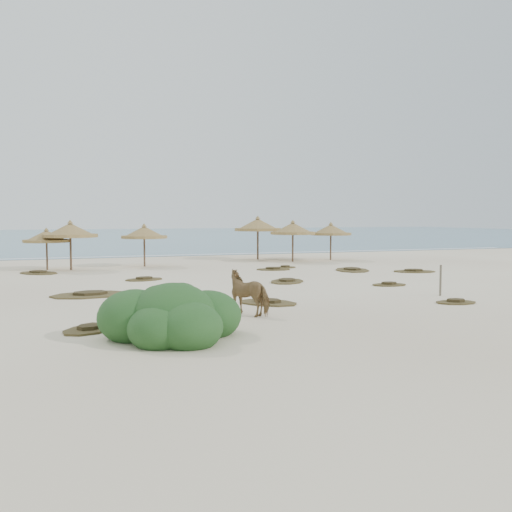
% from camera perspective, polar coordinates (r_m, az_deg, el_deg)
% --- Properties ---
extents(ground, '(160.00, 160.00, 0.00)m').
position_cam_1_polar(ground, '(21.00, 0.18, -4.70)').
color(ground, beige).
rests_on(ground, ground).
extents(ocean, '(200.00, 100.00, 0.01)m').
position_cam_1_polar(ocean, '(94.80, -15.71, 1.93)').
color(ocean, '#29617D').
rests_on(ocean, ground).
extents(foam_line, '(70.00, 0.60, 0.01)m').
position_cam_1_polar(foam_line, '(46.15, -11.06, -0.02)').
color(foam_line, white).
rests_on(foam_line, ground).
extents(palapa_1, '(3.15, 3.15, 2.52)m').
position_cam_1_polar(palapa_1, '(35.81, -20.22, 1.79)').
color(palapa_1, brown).
rests_on(palapa_1, ground).
extents(palapa_2, '(3.94, 3.94, 2.98)m').
position_cam_1_polar(palapa_2, '(35.28, -18.08, 2.39)').
color(palapa_2, brown).
rests_on(palapa_2, ground).
extents(palapa_3, '(3.28, 3.28, 2.73)m').
position_cam_1_polar(palapa_3, '(36.66, -11.12, 2.27)').
color(palapa_3, brown).
rests_on(palapa_3, ground).
extents(palapa_4, '(4.48, 4.48, 3.22)m').
position_cam_1_polar(palapa_4, '(41.91, 0.18, 3.07)').
color(palapa_4, brown).
rests_on(palapa_4, ground).
extents(palapa_5, '(3.80, 3.80, 2.93)m').
position_cam_1_polar(palapa_5, '(39.82, 3.70, 2.69)').
color(palapa_5, brown).
rests_on(palapa_5, ground).
extents(palapa_6, '(3.85, 3.85, 2.78)m').
position_cam_1_polar(palapa_6, '(41.69, 7.49, 2.56)').
color(palapa_6, brown).
rests_on(palapa_6, ground).
extents(horse, '(1.63, 1.84, 1.44)m').
position_cam_1_polar(horse, '(18.41, -0.61, -3.67)').
color(horse, olive).
rests_on(horse, ground).
extents(fence_post_far, '(0.11, 0.11, 1.24)m').
position_cam_1_polar(fence_post_far, '(23.93, 17.97, -2.33)').
color(fence_post_far, '#6C6451').
rests_on(fence_post_far, ground).
extents(bush, '(3.80, 3.34, 1.70)m').
position_cam_1_polar(bush, '(14.95, -8.29, -6.14)').
color(bush, '#275625').
rests_on(bush, ground).
extents(scrub_1, '(3.37, 2.44, 0.16)m').
position_cam_1_polar(scrub_1, '(23.83, -16.27, -3.70)').
color(scrub_1, brown).
rests_on(scrub_1, ground).
extents(scrub_2, '(1.73, 1.44, 0.16)m').
position_cam_1_polar(scrub_2, '(22.56, -8.52, -4.01)').
color(scrub_2, brown).
rests_on(scrub_2, ground).
extents(scrub_3, '(2.65, 2.84, 0.16)m').
position_cam_1_polar(scrub_3, '(27.59, 3.11, -2.51)').
color(scrub_3, brown).
rests_on(scrub_3, ground).
extents(scrub_4, '(1.73, 1.22, 0.16)m').
position_cam_1_polar(scrub_4, '(26.91, 13.17, -2.78)').
color(scrub_4, brown).
rests_on(scrub_4, ground).
extents(scrub_5, '(2.80, 3.43, 0.16)m').
position_cam_1_polar(scrub_5, '(33.83, 9.59, -1.36)').
color(scrub_5, brown).
rests_on(scrub_5, ground).
extents(scrub_6, '(2.81, 2.91, 0.16)m').
position_cam_1_polar(scrub_6, '(33.84, -20.92, -1.56)').
color(scrub_6, brown).
rests_on(scrub_6, ground).
extents(scrub_7, '(2.30, 1.83, 0.16)m').
position_cam_1_polar(scrub_7, '(33.78, 1.73, -1.31)').
color(scrub_7, brown).
rests_on(scrub_7, ground).
extents(scrub_9, '(2.60, 2.69, 0.16)m').
position_cam_1_polar(scrub_9, '(20.82, 1.19, -4.64)').
color(scrub_9, brown).
rests_on(scrub_9, ground).
extents(scrub_10, '(1.67, 1.33, 0.16)m').
position_cam_1_polar(scrub_10, '(35.07, 2.96, -1.12)').
color(scrub_10, brown).
rests_on(scrub_10, ground).
extents(scrub_11, '(2.13, 2.14, 0.16)m').
position_cam_1_polar(scrub_11, '(16.65, -16.26, -6.99)').
color(scrub_11, brown).
rests_on(scrub_11, ground).
extents(scrub_12, '(1.65, 1.21, 0.16)m').
position_cam_1_polar(scrub_12, '(22.13, 19.36, -4.35)').
color(scrub_12, brown).
rests_on(scrub_12, ground).
extents(scrub_13, '(2.23, 1.78, 0.16)m').
position_cam_1_polar(scrub_13, '(28.94, -11.13, -2.28)').
color(scrub_13, brown).
rests_on(scrub_13, ground).
extents(scrub_14, '(2.79, 2.27, 0.16)m').
position_cam_1_polar(scrub_14, '(33.75, 15.52, -1.46)').
color(scrub_14, brown).
rests_on(scrub_14, ground).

